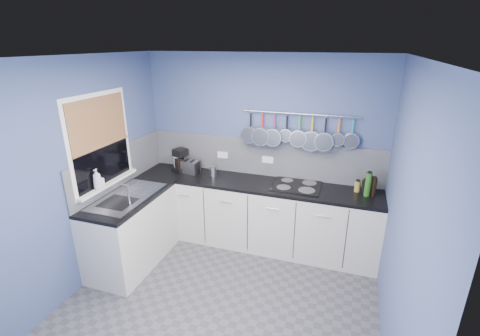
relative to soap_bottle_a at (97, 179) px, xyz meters
The scene contains 42 objects.
floor 1.93m from the soap_bottle_a, ahead, with size 3.20×3.00×0.02m, color #47474C.
ceiling 2.04m from the soap_bottle_a, ahead, with size 3.20×3.00×0.02m, color white.
wall_back 2.08m from the soap_bottle_a, 42.51° to the left, with size 3.20×0.02×2.50m, color #3D4C77.
wall_front 2.23m from the soap_bottle_a, 46.60° to the right, with size 3.20×0.02×2.50m, color #3D4C77.
wall_left 0.16m from the soap_bottle_a, 126.61° to the right, with size 0.02×3.00×2.50m, color #3D4C77.
wall_right 3.14m from the soap_bottle_a, ahead, with size 0.02×3.00×2.50m, color #3D4C77.
backsplash_back 2.06m from the soap_bottle_a, 42.06° to the left, with size 3.20×0.02×0.50m, color #929498.
backsplash_left 0.50m from the soap_bottle_a, 96.72° to the left, with size 0.02×1.80×0.50m, color #929498.
cabinet_run_back 2.02m from the soap_bottle_a, 35.52° to the left, with size 3.20×0.60×0.86m, color beige.
worktop_back 1.90m from the soap_bottle_a, 35.52° to the left, with size 3.20×0.60×0.04m, color black.
cabinet_run_left 0.80m from the soap_bottle_a, 39.90° to the left, with size 0.60×1.20×0.86m, color beige.
worktop_left 0.42m from the soap_bottle_a, 39.90° to the left, with size 0.60×1.20×0.04m, color black.
window_frame 0.43m from the soap_bottle_a, 103.17° to the left, with size 0.01×1.00×1.10m, color white.
window_glass 0.43m from the soap_bottle_a, 101.75° to the left, with size 0.01×0.90×1.00m, color black.
bamboo_blind 0.64m from the soap_bottle_a, 99.45° to the left, with size 0.01×0.90×0.55m, color #9B6D40.
window_sill 0.24m from the soap_bottle_a, 95.94° to the left, with size 0.10×0.98×0.03m, color white.
sink_unit 0.40m from the soap_bottle_a, 39.90° to the left, with size 0.50×0.95×0.01m, color silver.
mixer_tap 0.41m from the soap_bottle_a, ahead, with size 0.12×0.08×0.26m, color silver, non-canonical shape.
socket_left 1.68m from the soap_bottle_a, 54.37° to the left, with size 0.15×0.01×0.09m, color white.
socket_right 2.13m from the soap_bottle_a, 39.99° to the left, with size 0.15×0.01×0.09m, color white.
pot_rail 2.51m from the soap_bottle_a, 33.47° to the left, with size 0.02×0.02×1.45m, color silver.
soap_bottle_a is the anchor object (origin of this frame).
soap_bottle_b 0.05m from the soap_bottle_a, 90.00° to the left, with size 0.08×0.08×0.17m, color white.
paper_towel 1.24m from the soap_bottle_a, 72.01° to the left, with size 0.12×0.12×0.27m, color white.
coffee_maker 1.24m from the soap_bottle_a, 70.23° to the left, with size 0.18×0.20×0.32m, color black, non-canonical shape.
toaster 1.29m from the soap_bottle_a, 63.36° to the left, with size 0.27×0.15×0.17m, color silver.
canister 1.48m from the soap_bottle_a, 50.71° to the left, with size 0.09×0.09×0.13m, color silver.
hob 2.38m from the soap_bottle_a, 28.92° to the left, with size 0.59×0.52×0.01m, color black.
pan_0 1.97m from the soap_bottle_a, 43.68° to the left, with size 0.22×0.11×0.41m, color silver, non-canonical shape.
pan_1 2.08m from the soap_bottle_a, 40.61° to the left, with size 0.24×0.12×0.43m, color silver, non-canonical shape.
pan_2 2.21m from the soap_bottle_a, 37.88° to the left, with size 0.23×0.12×0.42m, color silver, non-canonical shape.
pan_3 2.34m from the soap_bottle_a, 35.45° to the left, with size 0.17×0.08×0.36m, color silver, non-canonical shape.
pan_4 2.46m from the soap_bottle_a, 33.28° to the left, with size 0.22×0.09×0.41m, color silver, non-canonical shape.
pan_5 2.59m from the soap_bottle_a, 31.33° to the left, with size 0.26×0.08×0.45m, color silver, non-canonical shape.
pan_6 2.73m from the soap_bottle_a, 29.58° to the left, with size 0.24×0.11×0.43m, color silver, non-canonical shape.
pan_7 2.87m from the soap_bottle_a, 28.00° to the left, with size 0.17×0.07×0.36m, color silver, non-canonical shape.
pan_8 3.01m from the soap_bottle_a, 26.56° to the left, with size 0.19×0.06×0.38m, color silver, non-canonical shape.
condiment_0 3.20m from the soap_bottle_a, 22.06° to the left, with size 0.07×0.07×0.20m, color brown.
condiment_1 3.12m from the soap_bottle_a, 22.73° to the left, with size 0.06×0.06×0.16m, color black.
condiment_2 3.05m from the soap_bottle_a, 23.36° to the left, with size 0.07×0.07×0.13m, color olive.
condiment_3 3.19m from the soap_bottle_a, 20.74° to the left, with size 0.06×0.06×0.23m, color black.
condiment_4 3.12m from the soap_bottle_a, 20.96° to the left, with size 0.07×0.07×0.29m, color #265919.
Camera 1 is at (1.12, -2.75, 2.62)m, focal length 25.54 mm.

